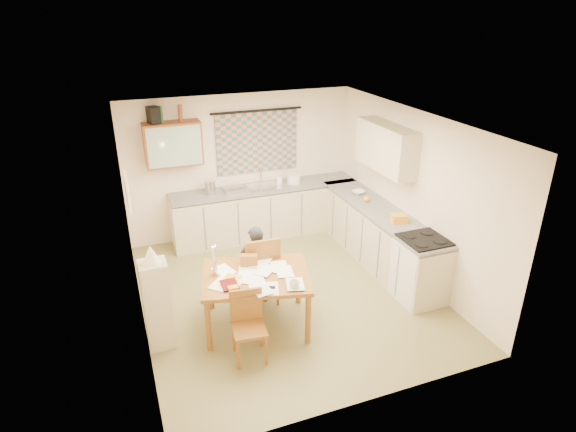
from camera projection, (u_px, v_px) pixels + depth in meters
name	position (u px, v px, depth m)	size (l,w,h in m)	color
floor	(286.00, 293.00, 7.00)	(4.00, 4.50, 0.02)	olive
ceiling	(286.00, 121.00, 5.98)	(4.00, 4.50, 0.02)	white
wall_back	(241.00, 166.00, 8.42)	(4.00, 0.02, 2.50)	#F9E4C5
wall_front	(370.00, 303.00, 4.56)	(4.00, 0.02, 2.50)	#F9E4C5
wall_left	(132.00, 238.00, 5.84)	(0.02, 4.50, 2.50)	#F9E4C5
wall_right	(413.00, 195.00, 7.14)	(0.02, 4.50, 2.50)	#F9E4C5
window_blind	(257.00, 142.00, 8.32)	(1.45, 0.03, 1.05)	#3A5E7C
curtain_rod	(257.00, 111.00, 8.08)	(0.04, 0.04, 1.60)	black
wall_cabinet	(173.00, 144.00, 7.67)	(0.90, 0.34, 0.70)	brown
wall_cabinet_glass	(175.00, 147.00, 7.53)	(0.84, 0.02, 0.64)	#99B2A5
upper_cabinet_right	(386.00, 147.00, 7.31)	(0.34, 1.30, 0.70)	#C2B490
framed_print	(128.00, 191.00, 6.01)	(0.04, 0.50, 0.40)	#F9ECCD
print_canvas	(130.00, 191.00, 6.02)	(0.01, 0.42, 0.32)	beige
counter_back	(265.00, 211.00, 8.59)	(3.30, 0.62, 0.92)	#C2B490
counter_right	(378.00, 236.00, 7.66)	(0.62, 2.95, 0.92)	#C2B490
stove	(421.00, 269.00, 6.68)	(0.61, 0.61, 0.94)	white
sink	(264.00, 189.00, 8.41)	(0.55, 0.45, 0.10)	silver
tap	(261.00, 176.00, 8.49)	(0.03, 0.03, 0.28)	silver
dish_rack	(234.00, 189.00, 8.20)	(0.35, 0.30, 0.06)	silver
kettle	(210.00, 187.00, 8.04)	(0.18, 0.18, 0.24)	silver
mixing_bowl	(294.00, 179.00, 8.54)	(0.24, 0.24, 0.16)	white
soap_bottle	(279.00, 178.00, 8.49)	(0.11, 0.11, 0.20)	white
bowl	(358.00, 192.00, 8.08)	(0.25, 0.25, 0.05)	white
orange_bag	(399.00, 218.00, 7.01)	(0.22, 0.16, 0.12)	orange
fruit_orange	(367.00, 199.00, 7.74)	(0.10, 0.10, 0.10)	orange
speaker	(153.00, 115.00, 7.39)	(0.16, 0.20, 0.26)	black
bottle_green	(161.00, 115.00, 7.43)	(0.07, 0.07, 0.26)	#195926
bottle_brown	(180.00, 113.00, 7.53)	(0.07, 0.07, 0.26)	brown
dining_table	(257.00, 300.00, 6.15)	(1.53, 1.30, 0.75)	brown
chair_far	(260.00, 281.00, 6.69)	(0.49, 0.49, 1.04)	brown
chair_near	(249.00, 339.00, 5.62)	(0.42, 0.42, 0.84)	brown
person	(256.00, 264.00, 6.59)	(0.47, 0.37, 1.15)	black
shelf_stand	(157.00, 305.00, 5.71)	(0.32, 0.30, 1.15)	#C2B490
lampshade	(151.00, 254.00, 5.43)	(0.20, 0.20, 0.22)	#F9ECCD
letter_rack	(249.00, 260.00, 6.18)	(0.22, 0.10, 0.16)	brown
mug	(294.00, 285.00, 5.70)	(0.13, 0.13, 0.10)	white
magazine	(221.00, 286.00, 5.73)	(0.20, 0.26, 0.02)	#790507
book	(223.00, 279.00, 5.88)	(0.31, 0.33, 0.02)	orange
orange_box	(233.00, 288.00, 5.68)	(0.12, 0.08, 0.04)	orange
eyeglasses	(270.00, 287.00, 5.72)	(0.13, 0.04, 0.02)	black
candle_holder	(215.00, 269.00, 5.96)	(0.06, 0.06, 0.18)	silver
candle	(213.00, 255.00, 5.88)	(0.02, 0.02, 0.22)	white
candle_flame	(215.00, 246.00, 5.82)	(0.02, 0.02, 0.02)	#FFCC66
papers	(257.00, 276.00, 5.96)	(1.15, 1.00, 0.02)	white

